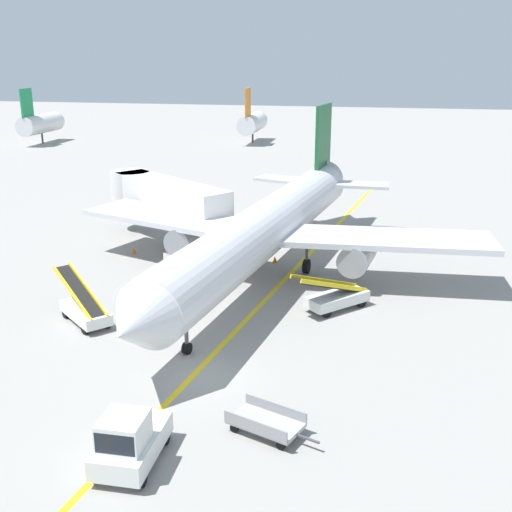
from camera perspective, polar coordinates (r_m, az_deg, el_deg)
name	(u,v)px	position (r m, az deg, el deg)	size (l,w,h in m)	color
ground_plane	(198,375)	(29.70, -5.23, -10.62)	(300.00, 300.00, 0.00)	gray
taxi_line_yellow	(235,331)	(33.87, -1.88, -6.78)	(0.30, 80.00, 0.01)	yellow
airliner	(268,226)	(40.94, 1.12, 2.71)	(28.29, 35.28, 10.10)	silver
jet_bridge	(160,196)	(49.73, -8.58, 5.38)	(11.76, 9.63, 4.85)	silver
pushback_tug	(129,441)	(23.84, -11.29, -15.94)	(1.95, 3.63, 2.20)	silver
baggage_tug_near_wing	(182,250)	(44.65, -6.68, 0.55)	(1.84, 2.64, 2.10)	silver
belt_loader_forward_hold	(336,296)	(36.69, 7.16, -3.61)	(4.33, 4.50, 2.59)	silver
belt_loader_aft_hold	(84,309)	(35.95, -15.14, -4.58)	(4.60, 4.22, 2.59)	silver
baggage_cart_loaded	(266,423)	(25.36, 0.88, -14.72)	(3.79, 2.46, 0.94)	#A5A5A8
ground_crew_marshaller	(191,294)	(36.52, -5.85, -3.44)	(0.36, 0.24, 1.70)	#26262D
safety_cone_nose_left	(134,251)	(47.37, -10.90, 0.47)	(0.36, 0.36, 0.44)	orange
safety_cone_nose_right	(275,259)	(44.62, 1.70, -0.30)	(0.36, 0.36, 0.44)	orange
distant_aircraft_far_left	(40,123)	(109.17, -18.78, 11.22)	(3.00, 10.10, 8.80)	silver
distant_aircraft_mid_left	(252,123)	(104.57, -0.32, 11.89)	(3.00, 10.10, 8.80)	silver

